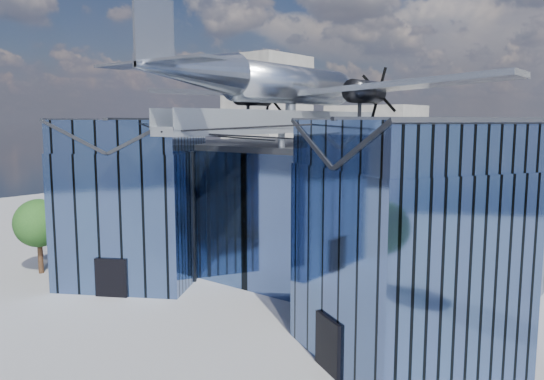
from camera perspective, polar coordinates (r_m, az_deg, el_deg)
The scene contains 5 objects.
ground_plane at distance 34.42m, azimuth -2.11°, elevation -12.32°, with size 120.00×120.00×0.00m, color gray.
museum at distance 37.50m, azimuth 3.62°, elevation -1.91°, with size 32.88×24.50×17.60m.
bg_towers at distance 77.65m, azimuth 23.79°, elevation 5.67°, with size 77.00×24.50×26.00m.
tree_plaza_w at distance 44.09m, azimuth -23.82°, elevation -3.30°, with size 3.98×3.98×5.75m.
tree_side_w at distance 58.67m, azimuth -14.22°, elevation -0.23°, with size 4.92×4.92×5.89m.
Camera 1 is at (21.00, -24.64, 11.70)m, focal length 35.00 mm.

